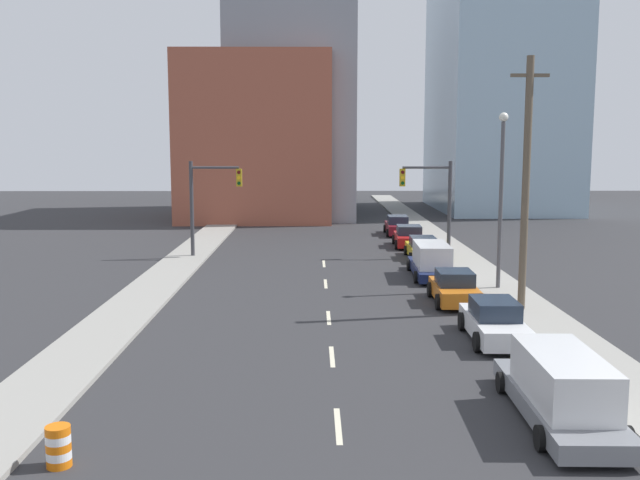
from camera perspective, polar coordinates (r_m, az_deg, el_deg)
sidewalk_left at (r=54.38m, az=-9.00°, el=0.10°), size 2.65×88.84×0.16m
sidewalk_right at (r=54.58m, az=9.25°, el=0.12°), size 2.65×88.84×0.16m
lane_stripe_at_9m at (r=18.99m, az=1.45°, el=-14.62°), size 0.16×2.40×0.01m
lane_stripe_at_15m at (r=24.65m, az=0.97°, el=-9.30°), size 0.16×2.40×0.01m
lane_stripe_at_20m at (r=29.90m, az=0.69°, el=-6.23°), size 0.16×2.40×0.01m
lane_stripe_at_27m at (r=36.98m, az=0.45°, el=-3.52°), size 0.16×2.40×0.01m
lane_stripe_at_34m at (r=43.06m, az=0.31°, el=-1.91°), size 0.16×2.40×0.01m
building_brick_left at (r=70.30m, az=-4.98°, el=8.08°), size 14.00×16.00×15.35m
building_office_center at (r=74.35m, az=-2.21°, el=12.29°), size 12.00×20.00×26.25m
building_glass_right at (r=81.25m, az=14.25°, el=14.61°), size 13.00×20.00×34.53m
traffic_signal_left at (r=45.42m, az=-9.13°, el=3.43°), size 3.30×0.35×6.12m
traffic_signal_right at (r=45.57m, az=9.24°, el=3.45°), size 3.30×0.35×6.12m
utility_pole_right_mid at (r=31.35m, az=16.14°, el=4.35°), size 1.60×0.32×10.81m
traffic_barrel at (r=17.66m, az=-20.19°, el=-15.24°), size 0.56×0.56×0.95m
street_lamp at (r=35.74m, az=14.30°, el=3.96°), size 0.44×0.44×8.69m
box_truck_gray at (r=19.94m, az=18.70°, el=-11.21°), size 2.36×6.43×1.87m
sedan_white at (r=27.13m, az=13.77°, el=-6.39°), size 2.12×4.69×1.54m
sedan_orange at (r=33.00m, az=10.71°, el=-3.82°), size 2.14×4.31×1.50m
box_truck_navy at (r=39.12m, az=8.91°, el=-1.67°), size 2.37×6.10×1.86m
sedan_yellow at (r=45.40m, az=8.22°, el=-0.69°), size 2.09×4.75×1.38m
sedan_red at (r=50.46m, az=7.13°, el=0.24°), size 2.31×4.48×1.50m
sedan_maroon at (r=56.99m, az=6.23°, el=1.11°), size 2.09×4.67×1.52m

